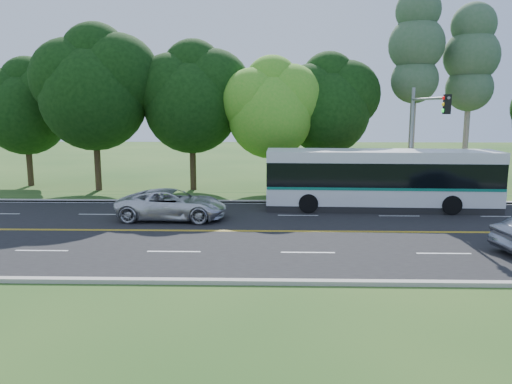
{
  "coord_description": "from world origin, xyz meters",
  "views": [
    {
      "loc": [
        -2.14,
        -23.17,
        5.92
      ],
      "look_at": [
        -2.76,
        2.0,
        1.57
      ],
      "focal_mm": 35.0,
      "sensor_mm": 36.0,
      "label": 1
    }
  ],
  "objects": [
    {
      "name": "curb_north",
      "position": [
        0.0,
        7.15,
        0.07
      ],
      "size": [
        60.0,
        0.3,
        0.15
      ],
      "primitive_type": "cube",
      "color": "#ABA59A",
      "rests_on": "ground"
    },
    {
      "name": "road",
      "position": [
        0.0,
        0.0,
        0.01
      ],
      "size": [
        60.0,
        14.0,
        0.02
      ],
      "primitive_type": "cube",
      "color": "black",
      "rests_on": "ground"
    },
    {
      "name": "curb_south",
      "position": [
        0.0,
        -7.15,
        0.07
      ],
      "size": [
        60.0,
        0.3,
        0.15
      ],
      "primitive_type": "cube",
      "color": "#ABA59A",
      "rests_on": "ground"
    },
    {
      "name": "suv",
      "position": [
        -7.19,
        2.43,
        0.81
      ],
      "size": [
        5.8,
        2.85,
        1.58
      ],
      "primitive_type": "imported",
      "rotation": [
        0.0,
        0.0,
        1.53
      ],
      "color": "silver",
      "rests_on": "road"
    },
    {
      "name": "traffic_signal",
      "position": [
        6.49,
        5.4,
        4.67
      ],
      "size": [
        0.42,
        6.1,
        7.0
      ],
      "color": "gray",
      "rests_on": "ground"
    },
    {
      "name": "grass_verge",
      "position": [
        0.0,
        9.0,
        0.05
      ],
      "size": [
        60.0,
        4.0,
        0.1
      ],
      "primitive_type": "cube",
      "color": "#1F4818",
      "rests_on": "ground"
    },
    {
      "name": "tree_row",
      "position": [
        -5.15,
        12.13,
        6.73
      ],
      "size": [
        44.7,
        9.1,
        13.84
      ],
      "color": "#311F15",
      "rests_on": "ground"
    },
    {
      "name": "bougainvillea_hedge",
      "position": [
        7.18,
        8.15,
        0.72
      ],
      "size": [
        9.5,
        2.25,
        1.5
      ],
      "color": "maroon",
      "rests_on": "ground"
    },
    {
      "name": "lane_markings",
      "position": [
        -0.09,
        0.0,
        0.02
      ],
      "size": [
        57.6,
        13.82,
        0.0
      ],
      "color": "gold",
      "rests_on": "road"
    },
    {
      "name": "ground",
      "position": [
        0.0,
        0.0,
        0.0
      ],
      "size": [
        120.0,
        120.0,
        0.0
      ],
      "primitive_type": "plane",
      "color": "#1F4818",
      "rests_on": "ground"
    },
    {
      "name": "transit_bus",
      "position": [
        4.31,
        5.3,
        1.71
      ],
      "size": [
        13.12,
        3.27,
        3.41
      ],
      "rotation": [
        0.0,
        0.0,
        -0.04
      ],
      "color": "silver",
      "rests_on": "road"
    }
  ]
}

